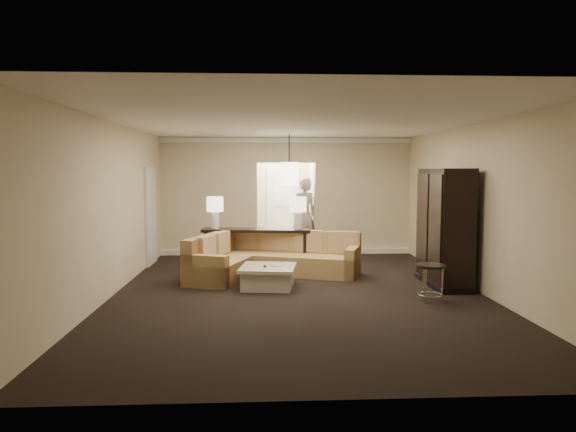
{
  "coord_description": "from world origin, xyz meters",
  "views": [
    {
      "loc": [
        -0.59,
        -8.31,
        2.0
      ],
      "look_at": [
        -0.1,
        1.2,
        1.17
      ],
      "focal_mm": 32.0,
      "sensor_mm": 36.0,
      "label": 1
    }
  ],
  "objects": [
    {
      "name": "ceiling",
      "position": [
        0.0,
        0.0,
        2.8
      ],
      "size": [
        6.0,
        8.0,
        0.02
      ],
      "primitive_type": "cube",
      "color": "white",
      "rests_on": "wall_back"
    },
    {
      "name": "wall_front",
      "position": [
        0.0,
        -4.0,
        1.4
      ],
      "size": [
        6.0,
        0.04,
        2.8
      ],
      "primitive_type": "cube",
      "color": "beige",
      "rests_on": "ground"
    },
    {
      "name": "sectional_sofa",
      "position": [
        -0.52,
        1.44,
        0.33
      ],
      "size": [
        3.34,
        2.38,
        0.84
      ],
      "rotation": [
        0.0,
        0.0,
        -0.34
      ],
      "color": "brown",
      "rests_on": "ground"
    },
    {
      "name": "wall_left",
      "position": [
        -3.0,
        0.0,
        1.4
      ],
      "size": [
        0.04,
        8.0,
        2.8
      ],
      "primitive_type": "cube",
      "color": "beige",
      "rests_on": "ground"
    },
    {
      "name": "ground",
      "position": [
        0.0,
        0.0,
        0.0
      ],
      "size": [
        8.0,
        8.0,
        0.0
      ],
      "primitive_type": "plane",
      "color": "black",
      "rests_on": "ground"
    },
    {
      "name": "table_lamp_right",
      "position": [
        0.14,
        1.91,
        1.27
      ],
      "size": [
        0.34,
        0.34,
        0.64
      ],
      "color": "white",
      "rests_on": "console_table"
    },
    {
      "name": "crown_molding",
      "position": [
        0.0,
        3.95,
        2.73
      ],
      "size": [
        6.0,
        0.1,
        0.12
      ],
      "primitive_type": "cube",
      "color": "white",
      "rests_on": "wall_back"
    },
    {
      "name": "console_table",
      "position": [
        -0.7,
        2.0,
        0.5
      ],
      "size": [
        2.22,
        0.72,
        0.84
      ],
      "rotation": [
        0.0,
        0.0,
        -0.11
      ],
      "color": "black",
      "rests_on": "ground"
    },
    {
      "name": "drink_table",
      "position": [
        2.0,
        -0.66,
        0.41
      ],
      "size": [
        0.46,
        0.46,
        0.57
      ],
      "rotation": [
        0.0,
        0.0,
        -0.21
      ],
      "color": "black",
      "rests_on": "ground"
    },
    {
      "name": "armoire",
      "position": [
        2.59,
        0.43,
        0.98
      ],
      "size": [
        0.61,
        1.42,
        2.04
      ],
      "color": "black",
      "rests_on": "ground"
    },
    {
      "name": "wall_right",
      "position": [
        3.0,
        0.0,
        1.4
      ],
      "size": [
        0.04,
        8.0,
        2.8
      ],
      "primitive_type": "cube",
      "color": "beige",
      "rests_on": "ground"
    },
    {
      "name": "table_lamp_left",
      "position": [
        -1.54,
        2.09,
        1.27
      ],
      "size": [
        0.34,
        0.34,
        0.64
      ],
      "color": "white",
      "rests_on": "console_table"
    },
    {
      "name": "pendant_light",
      "position": [
        0.0,
        2.7,
        1.95
      ],
      "size": [
        0.38,
        0.38,
        1.09
      ],
      "color": "black",
      "rests_on": "ceiling"
    },
    {
      "name": "coffee_table",
      "position": [
        -0.49,
        0.41,
        0.19
      ],
      "size": [
        1.04,
        1.04,
        0.39
      ],
      "rotation": [
        0.0,
        0.0,
        -0.14
      ],
      "color": "beige",
      "rests_on": "ground"
    },
    {
      "name": "wall_back",
      "position": [
        0.0,
        4.0,
        1.4
      ],
      "size": [
        6.0,
        0.04,
        2.8
      ],
      "primitive_type": "cube",
      "color": "beige",
      "rests_on": "ground"
    },
    {
      "name": "baseboard",
      "position": [
        0.0,
        3.95,
        0.06
      ],
      "size": [
        6.0,
        0.1,
        0.12
      ],
      "primitive_type": "cube",
      "color": "white",
      "rests_on": "ground"
    },
    {
      "name": "side_door",
      "position": [
        -2.97,
        2.8,
        1.05
      ],
      "size": [
        0.05,
        0.9,
        2.1
      ],
      "primitive_type": "cube",
      "color": "silver",
      "rests_on": "ground"
    },
    {
      "name": "person",
      "position": [
        0.45,
        4.3,
        1.02
      ],
      "size": [
        0.88,
        0.76,
        2.04
      ],
      "primitive_type": "imported",
      "rotation": [
        0.0,
        0.0,
        3.57
      ],
      "color": "beige",
      "rests_on": "ground"
    },
    {
      "name": "foyer",
      "position": [
        0.0,
        5.34,
        1.3
      ],
      "size": [
        1.44,
        2.02,
        2.8
      ],
      "color": "beige",
      "rests_on": "ground"
    }
  ]
}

